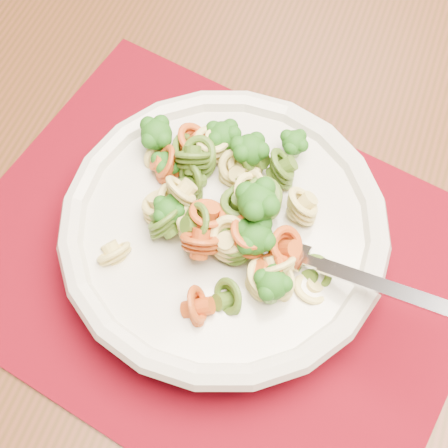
% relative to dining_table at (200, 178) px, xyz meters
% --- Properties ---
extents(dining_table, '(1.50, 1.05, 0.71)m').
position_rel_dining_table_xyz_m(dining_table, '(0.00, 0.00, 0.00)').
color(dining_table, '#562A18').
rests_on(dining_table, ground).
extents(placemat, '(0.42, 0.34, 0.00)m').
position_rel_dining_table_xyz_m(placemat, '(0.08, -0.11, 0.09)').
color(placemat, '#60040E').
rests_on(placemat, dining_table).
extents(pasta_bowl, '(0.26, 0.26, 0.05)m').
position_rel_dining_table_xyz_m(pasta_bowl, '(0.08, -0.10, 0.13)').
color(pasta_bowl, beige).
rests_on(pasta_bowl, placemat).
extents(pasta_broccoli_heap, '(0.22, 0.22, 0.06)m').
position_rel_dining_table_xyz_m(pasta_broccoli_heap, '(0.08, -0.10, 0.14)').
color(pasta_broccoli_heap, '#E9CE73').
rests_on(pasta_broccoli_heap, pasta_bowl).
extents(fork, '(0.18, 0.04, 0.08)m').
position_rel_dining_table_xyz_m(fork, '(0.13, -0.10, 0.14)').
color(fork, silver).
rests_on(fork, pasta_bowl).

